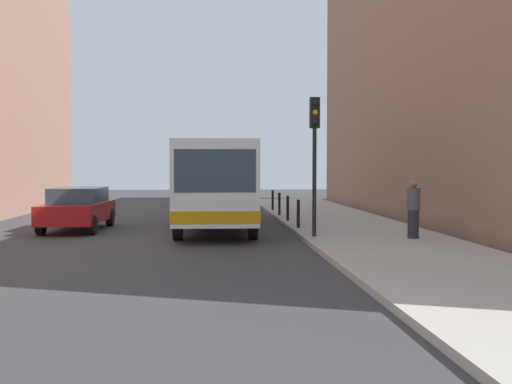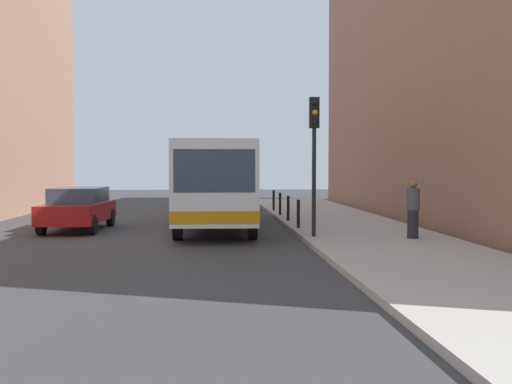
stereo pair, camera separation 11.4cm
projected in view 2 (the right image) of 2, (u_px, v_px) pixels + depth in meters
ground_plane at (195, 238)px, 19.20m from camera, size 80.00×80.00×0.00m
sidewalk at (366, 234)px, 19.58m from camera, size 4.40×40.00×0.15m
building_right at (497, 58)px, 23.74m from camera, size 7.00×32.00×12.78m
bus at (216, 180)px, 22.67m from camera, size 2.69×11.06×3.00m
car_beside_bus at (78, 208)px, 21.55m from camera, size 1.99×4.46×1.48m
car_behind_bus at (217, 194)px, 32.14m from camera, size 2.11×4.51×1.48m
traffic_light at (314, 140)px, 18.19m from camera, size 0.28×0.33×4.10m
bollard_near at (298, 214)px, 20.86m from camera, size 0.11×0.11×0.95m
bollard_mid at (288, 208)px, 23.63m from camera, size 0.11×0.11×0.95m
bollard_far at (280, 204)px, 26.40m from camera, size 0.11×0.11×0.95m
bollard_farthest at (274, 200)px, 29.17m from camera, size 0.11×0.11×0.95m
pedestrian_near_signal at (413, 209)px, 17.81m from camera, size 0.38×0.38×1.67m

